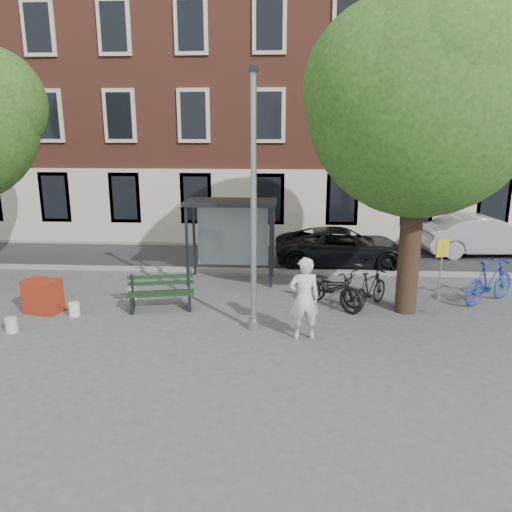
{
  "coord_description": "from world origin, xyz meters",
  "views": [
    {
      "loc": [
        0.78,
        -11.44,
        4.79
      ],
      "look_at": [
        -0.06,
        1.81,
        1.4
      ],
      "focal_mm": 35.0,
      "sensor_mm": 36.0,
      "label": 1
    }
  ],
  "objects_px": {
    "notice_sign": "(442,260)",
    "painter": "(304,299)",
    "bus_shelter": "(243,222)",
    "car_silver": "(483,235)",
    "bench": "(161,295)",
    "bike_a": "(334,289)",
    "bike_b": "(490,281)",
    "red_stand": "(43,296)",
    "bike_c": "(331,287)",
    "bike_d": "(370,289)",
    "lamppost": "(254,218)",
    "car_dark": "(343,247)"
  },
  "relations": [
    {
      "from": "painter",
      "to": "car_silver",
      "type": "height_order",
      "value": "painter"
    },
    {
      "from": "bike_d",
      "to": "notice_sign",
      "type": "distance_m",
      "value": 2.03
    },
    {
      "from": "bike_d",
      "to": "notice_sign",
      "type": "bearing_deg",
      "value": -160.67
    },
    {
      "from": "car_dark",
      "to": "red_stand",
      "type": "height_order",
      "value": "car_dark"
    },
    {
      "from": "bench",
      "to": "bike_a",
      "type": "bearing_deg",
      "value": -2.88
    },
    {
      "from": "bus_shelter",
      "to": "red_stand",
      "type": "relative_size",
      "value": 3.17
    },
    {
      "from": "bike_b",
      "to": "car_silver",
      "type": "relative_size",
      "value": 0.44
    },
    {
      "from": "bench",
      "to": "bike_a",
      "type": "distance_m",
      "value": 4.79
    },
    {
      "from": "car_silver",
      "to": "notice_sign",
      "type": "height_order",
      "value": "notice_sign"
    },
    {
      "from": "bus_shelter",
      "to": "bike_b",
      "type": "xyz_separation_m",
      "value": [
        7.11,
        -1.74,
        -1.29
      ]
    },
    {
      "from": "bike_a",
      "to": "car_dark",
      "type": "distance_m",
      "value": 4.26
    },
    {
      "from": "bike_c",
      "to": "car_silver",
      "type": "distance_m",
      "value": 8.98
    },
    {
      "from": "bike_a",
      "to": "bus_shelter",
      "type": "bearing_deg",
      "value": 83.78
    },
    {
      "from": "bike_b",
      "to": "red_stand",
      "type": "relative_size",
      "value": 2.31
    },
    {
      "from": "painter",
      "to": "bike_a",
      "type": "relative_size",
      "value": 1.14
    },
    {
      "from": "lamppost",
      "to": "car_dark",
      "type": "xyz_separation_m",
      "value": [
        2.8,
        6.15,
        -2.11
      ]
    },
    {
      "from": "painter",
      "to": "red_stand",
      "type": "xyz_separation_m",
      "value": [
        -6.91,
        1.3,
        -0.54
      ]
    },
    {
      "from": "bike_a",
      "to": "notice_sign",
      "type": "relative_size",
      "value": 0.83
    },
    {
      "from": "notice_sign",
      "to": "bike_b",
      "type": "bearing_deg",
      "value": 14.79
    },
    {
      "from": "bike_c",
      "to": "painter",
      "type": "bearing_deg",
      "value": -155.41
    },
    {
      "from": "bike_b",
      "to": "car_silver",
      "type": "xyz_separation_m",
      "value": [
        1.89,
        5.65,
        0.16
      ]
    },
    {
      "from": "bus_shelter",
      "to": "bike_d",
      "type": "bearing_deg",
      "value": -32.56
    },
    {
      "from": "notice_sign",
      "to": "bike_d",
      "type": "bearing_deg",
      "value": 141.91
    },
    {
      "from": "lamppost",
      "to": "bus_shelter",
      "type": "height_order",
      "value": "lamppost"
    },
    {
      "from": "painter",
      "to": "car_dark",
      "type": "bearing_deg",
      "value": -111.91
    },
    {
      "from": "bus_shelter",
      "to": "car_silver",
      "type": "bearing_deg",
      "value": 23.51
    },
    {
      "from": "lamppost",
      "to": "car_dark",
      "type": "distance_m",
      "value": 7.08
    },
    {
      "from": "lamppost",
      "to": "car_dark",
      "type": "height_order",
      "value": "lamppost"
    },
    {
      "from": "car_silver",
      "to": "bike_b",
      "type": "bearing_deg",
      "value": 155.66
    },
    {
      "from": "bench",
      "to": "red_stand",
      "type": "relative_size",
      "value": 2.06
    },
    {
      "from": "bike_a",
      "to": "bike_b",
      "type": "xyz_separation_m",
      "value": [
        4.37,
        0.42,
        0.17
      ]
    },
    {
      "from": "bike_b",
      "to": "red_stand",
      "type": "distance_m",
      "value": 12.31
    },
    {
      "from": "bench",
      "to": "car_silver",
      "type": "relative_size",
      "value": 0.39
    },
    {
      "from": "bike_b",
      "to": "red_stand",
      "type": "xyz_separation_m",
      "value": [
        -12.21,
        -1.54,
        -0.17
      ]
    },
    {
      "from": "painter",
      "to": "car_silver",
      "type": "bearing_deg",
      "value": -138.55
    },
    {
      "from": "bus_shelter",
      "to": "bike_d",
      "type": "xyz_separation_m",
      "value": [
        3.69,
        -2.35,
        -1.39
      ]
    },
    {
      "from": "bike_b",
      "to": "notice_sign",
      "type": "xyz_separation_m",
      "value": [
        -1.75,
        -1.18,
        0.92
      ]
    },
    {
      "from": "bike_c",
      "to": "red_stand",
      "type": "xyz_separation_m",
      "value": [
        -7.71,
        -0.89,
        -0.12
      ]
    },
    {
      "from": "painter",
      "to": "bike_a",
      "type": "bearing_deg",
      "value": -119.23
    },
    {
      "from": "red_stand",
      "to": "car_dark",
      "type": "bearing_deg",
      "value": 32.02
    },
    {
      "from": "bench",
      "to": "bike_b",
      "type": "xyz_separation_m",
      "value": [
        9.11,
        1.14,
        0.2
      ]
    },
    {
      "from": "bike_c",
      "to": "car_dark",
      "type": "xyz_separation_m",
      "value": [
        0.8,
        4.43,
        0.1
      ]
    },
    {
      "from": "notice_sign",
      "to": "painter",
      "type": "bearing_deg",
      "value": -174.19
    },
    {
      "from": "bike_b",
      "to": "car_dark",
      "type": "relative_size",
      "value": 0.43
    },
    {
      "from": "painter",
      "to": "car_silver",
      "type": "distance_m",
      "value": 11.14
    },
    {
      "from": "bus_shelter",
      "to": "bike_a",
      "type": "xyz_separation_m",
      "value": [
        2.74,
        -2.16,
        -1.46
      ]
    },
    {
      "from": "painter",
      "to": "notice_sign",
      "type": "distance_m",
      "value": 3.96
    },
    {
      "from": "bench",
      "to": "car_silver",
      "type": "bearing_deg",
      "value": 20.2
    },
    {
      "from": "bike_d",
      "to": "bus_shelter",
      "type": "bearing_deg",
      "value": 5.57
    },
    {
      "from": "bike_b",
      "to": "notice_sign",
      "type": "relative_size",
      "value": 1.0
    }
  ]
}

